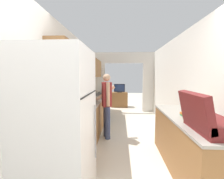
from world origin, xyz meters
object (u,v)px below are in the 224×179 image
refrigerator (58,127)px  television (119,88)px  tv_cabinet (119,100)px  knife (100,92)px  suitcase (206,120)px  book_stack (190,115)px  person (107,104)px  range_oven (98,106)px

refrigerator → television: bearing=83.0°
refrigerator → television: 5.57m
tv_cabinet → knife: knife is taller
suitcase → tv_cabinet: (-1.06, 5.49, -0.66)m
suitcase → book_stack: bearing=81.6°
book_stack → person: bearing=140.0°
knife → range_oven: bearing=-59.6°
book_stack → television: bearing=103.4°
book_stack → range_oven: bearing=124.4°
range_oven → tv_cabinet: 2.23m
suitcase → knife: bearing=114.5°
tv_cabinet → television: television is taller
person → knife: size_ratio=5.00×
suitcase → television: (-1.06, 5.44, -0.10)m
refrigerator → range_oven: refrigerator is taller
range_oven → suitcase: suitcase is taller
book_stack → tv_cabinet: bearing=103.3°
suitcase → tv_cabinet: size_ratio=0.84×
suitcase → book_stack: size_ratio=2.53×
tv_cabinet → television: size_ratio=1.51×
range_oven → person: size_ratio=0.65×
television → tv_cabinet: bearing=90.0°
person → television: (0.28, 3.63, 0.08)m
refrigerator → book_stack: bearing=20.7°
range_oven → knife: range_oven is taller
suitcase → book_stack: suitcase is taller
refrigerator → knife: 4.10m
range_oven → person: 1.70m
television → range_oven: bearing=-110.2°
suitcase → book_stack: (0.09, 0.60, -0.10)m
tv_cabinet → knife: (-0.76, -1.47, 0.53)m
tv_cabinet → television: bearing=-90.0°
range_oven → television: 2.23m
refrigerator → suitcase: 1.75m
refrigerator → suitcase: bearing=2.9°
refrigerator → person: 1.94m
range_oven → knife: 0.76m
book_stack → knife: bearing=119.3°
suitcase → book_stack: 0.62m
range_oven → knife: bearing=90.9°
refrigerator → suitcase: (1.75, 0.09, 0.10)m
refrigerator → range_oven: (-0.07, 3.48, -0.48)m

